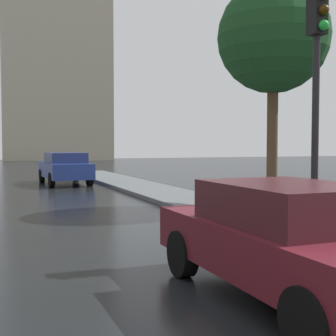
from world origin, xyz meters
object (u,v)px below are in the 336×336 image
traffic_light (317,69)px  street_tree_near (273,38)px  car_blue_behind_camera (65,167)px  car_maroon_mid_road (288,239)px

traffic_light → street_tree_near: bearing=63.2°
car_blue_behind_camera → traffic_light: bearing=-84.9°
car_maroon_mid_road → street_tree_near: 9.48m
car_maroon_mid_road → car_blue_behind_camera: bearing=89.4°
street_tree_near → car_blue_behind_camera: bearing=113.9°
car_maroon_mid_road → street_tree_near: bearing=57.0°
car_maroon_mid_road → traffic_light: 3.57m
car_maroon_mid_road → car_blue_behind_camera: size_ratio=0.91×
street_tree_near → traffic_light: bearing=-116.8°
car_blue_behind_camera → street_tree_near: (4.53, -10.23, 4.19)m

